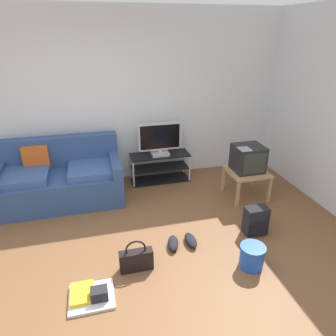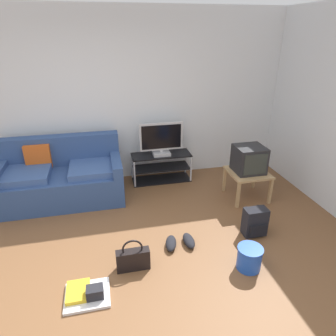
# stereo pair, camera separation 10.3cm
# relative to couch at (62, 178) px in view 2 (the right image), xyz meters

# --- Properties ---
(ground_plane) EXTENTS (9.00, 9.80, 0.02)m
(ground_plane) POSITION_rel_couch_xyz_m (0.67, -1.86, -0.35)
(ground_plane) COLOR brown
(wall_back) EXTENTS (9.00, 0.10, 2.70)m
(wall_back) POSITION_rel_couch_xyz_m (0.67, 0.59, 1.01)
(wall_back) COLOR silver
(wall_back) RESTS_ON ground_plane
(couch) EXTENTS (1.76, 0.89, 0.90)m
(couch) POSITION_rel_couch_xyz_m (0.00, 0.00, 0.00)
(couch) COLOR navy
(couch) RESTS_ON ground_plane
(tv_stand) EXTENTS (0.98, 0.37, 0.47)m
(tv_stand) POSITION_rel_couch_xyz_m (1.57, 0.26, -0.10)
(tv_stand) COLOR black
(tv_stand) RESTS_ON ground_plane
(flat_tv) EXTENTS (0.70, 0.22, 0.54)m
(flat_tv) POSITION_rel_couch_xyz_m (1.57, 0.24, 0.40)
(flat_tv) COLOR #B2B2B7
(flat_tv) RESTS_ON tv_stand
(side_table) EXTENTS (0.57, 0.57, 0.43)m
(side_table) POSITION_rel_couch_xyz_m (2.72, -0.60, 0.03)
(side_table) COLOR tan
(side_table) RESTS_ON ground_plane
(crt_tv) EXTENTS (0.42, 0.40, 0.39)m
(crt_tv) POSITION_rel_couch_xyz_m (2.72, -0.58, 0.29)
(crt_tv) COLOR #232326
(crt_tv) RESTS_ON side_table
(backpack) EXTENTS (0.29, 0.24, 0.36)m
(backpack) POSITION_rel_couch_xyz_m (2.40, -1.48, -0.16)
(backpack) COLOR black
(backpack) RESTS_ON ground_plane
(handbag) EXTENTS (0.36, 0.11, 0.38)m
(handbag) POSITION_rel_couch_xyz_m (0.85, -1.75, -0.21)
(handbag) COLOR black
(handbag) RESTS_ON ground_plane
(cleaning_bucket) EXTENTS (0.27, 0.27, 0.26)m
(cleaning_bucket) POSITION_rel_couch_xyz_m (2.06, -2.01, -0.20)
(cleaning_bucket) COLOR blue
(cleaning_bucket) RESTS_ON ground_plane
(sneakers_pair) EXTENTS (0.38, 0.31, 0.09)m
(sneakers_pair) POSITION_rel_couch_xyz_m (1.44, -1.48, -0.29)
(sneakers_pair) COLOR black
(sneakers_pair) RESTS_ON ground_plane
(floor_tray) EXTENTS (0.43, 0.37, 0.14)m
(floor_tray) POSITION_rel_couch_xyz_m (0.37, -2.03, -0.30)
(floor_tray) COLOR silver
(floor_tray) RESTS_ON ground_plane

